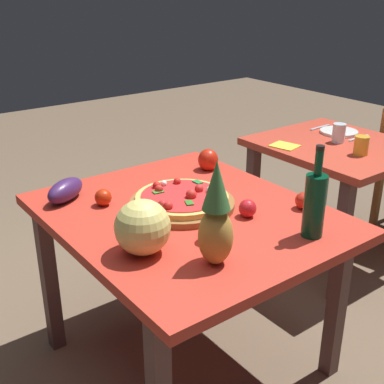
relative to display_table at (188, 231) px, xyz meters
name	(u,v)px	position (x,y,z in m)	size (l,w,h in m)	color
ground_plane	(188,357)	(0.00, 0.00, -0.64)	(10.00, 10.00, 0.00)	brown
display_table	(188,231)	(0.00, 0.00, 0.00)	(1.15, 0.97, 0.72)	#533531
background_table	(336,164)	(-0.21, 1.20, -0.04)	(0.84, 0.75, 0.72)	#533531
pizza_board	(182,204)	(-0.05, 0.01, 0.10)	(0.42, 0.42, 0.03)	brown
pizza	(182,197)	(-0.05, 0.01, 0.13)	(0.37, 0.37, 0.06)	#E6B355
wine_bottle	(315,203)	(0.43, 0.23, 0.21)	(0.08, 0.08, 0.33)	#083920
pineapple_left	(216,219)	(0.36, -0.16, 0.24)	(0.11, 0.11, 0.35)	#B18537
melon	(143,227)	(0.17, -0.31, 0.18)	(0.19, 0.19, 0.19)	#DCD06F
bell_pepper	(208,160)	(-0.32, 0.36, 0.13)	(0.10, 0.10, 0.11)	red
eggplant	(65,190)	(-0.39, -0.33, 0.13)	(0.20, 0.09, 0.09)	#3E2155
tomato_at_corner	(304,201)	(0.25, 0.38, 0.12)	(0.07, 0.07, 0.07)	red
tomato_near_board	(210,232)	(0.24, -0.08, 0.12)	(0.07, 0.07, 0.07)	red
tomato_beside_pepper	(103,197)	(-0.25, -0.23, 0.12)	(0.07, 0.07, 0.07)	red
tomato_by_bottle	(248,208)	(0.17, 0.16, 0.12)	(0.07, 0.07, 0.07)	red
drinking_glass_juice	(361,145)	(-0.02, 1.14, 0.13)	(0.08, 0.08, 0.10)	gold
drinking_glass_water	(339,133)	(-0.23, 1.22, 0.14)	(0.07, 0.07, 0.11)	silver
dinner_plate	(339,132)	(-0.34, 1.37, 0.09)	(0.22, 0.22, 0.02)	white
fork_utensil	(320,127)	(-0.48, 1.37, 0.09)	(0.02, 0.18, 0.01)	silver
knife_utensil	(359,138)	(-0.20, 1.37, 0.09)	(0.02, 0.18, 0.01)	silver
napkin_folded	(285,146)	(-0.35, 0.92, 0.09)	(0.14, 0.12, 0.01)	yellow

